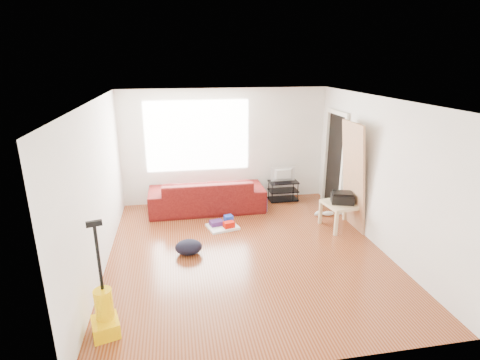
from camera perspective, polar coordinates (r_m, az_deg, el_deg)
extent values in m
cube|color=maroon|center=(6.39, 1.01, -10.84)|extent=(4.50, 5.00, 0.01)
cube|color=silver|center=(5.63, 1.16, 12.08)|extent=(4.50, 5.00, 0.01)
cube|color=white|center=(8.27, -2.27, 5.18)|extent=(4.50, 0.01, 2.50)
cube|color=white|center=(3.67, 8.80, -12.10)|extent=(4.50, 0.01, 2.50)
cube|color=white|center=(5.90, -20.90, -1.29)|extent=(0.01, 5.00, 2.50)
cube|color=white|center=(6.68, 20.38, 0.94)|extent=(0.01, 5.00, 2.50)
cube|color=white|center=(8.14, -6.49, 6.67)|extent=(2.20, 0.01, 1.50)
cube|color=white|center=(7.79, 15.41, 1.83)|extent=(0.06, 0.08, 2.00)
cube|color=white|center=(8.58, 12.89, 3.48)|extent=(0.06, 0.08, 2.00)
cube|color=white|center=(7.98, 14.66, 9.92)|extent=(0.06, 0.98, 0.08)
cube|color=black|center=(8.19, 14.31, 2.71)|extent=(0.01, 0.86, 1.98)
imported|color=#3B060A|center=(8.07, -5.01, -4.52)|extent=(2.40, 0.94, 0.70)
cube|color=black|center=(8.62, 6.53, -2.88)|extent=(0.65, 0.38, 0.02)
cube|color=black|center=(8.55, 6.58, -1.60)|extent=(0.65, 0.38, 0.02)
cube|color=black|center=(8.48, 6.63, -0.29)|extent=(0.65, 0.38, 0.02)
cylinder|color=black|center=(8.33, 4.94, -2.13)|extent=(0.02, 0.02, 0.45)
cylinder|color=black|center=(8.62, 4.40, -1.43)|extent=(0.02, 0.02, 0.45)
cylinder|color=black|center=(8.50, 8.79, -1.86)|extent=(0.02, 0.02, 0.45)
cylinder|color=black|center=(8.78, 8.13, -1.19)|extent=(0.02, 0.02, 0.45)
imported|color=black|center=(8.43, 6.67, 0.81)|extent=(0.55, 0.07, 0.32)
cube|color=tan|center=(7.31, 15.25, -3.57)|extent=(0.69, 0.69, 0.06)
cube|color=tan|center=(7.05, 14.42, -6.52)|extent=(0.06, 0.06, 0.44)
cube|color=tan|center=(7.48, 12.16, -4.90)|extent=(0.06, 0.06, 0.44)
cube|color=tan|center=(7.35, 18.09, -5.84)|extent=(0.06, 0.06, 0.44)
cube|color=tan|center=(7.76, 15.71, -4.33)|extent=(0.06, 0.06, 0.44)
cube|color=black|center=(7.27, 15.33, -2.74)|extent=(0.48, 0.41, 0.17)
cube|color=black|center=(7.24, 15.39, -1.95)|extent=(0.43, 0.37, 0.04)
cylinder|color=#1E30B9|center=(7.99, 3.15, -4.73)|extent=(0.31, 0.31, 0.28)
cylinder|color=white|center=(7.94, 3.14, -3.41)|extent=(0.11, 0.11, 0.10)
cube|color=white|center=(7.21, -2.67, -7.13)|extent=(0.64, 0.56, 0.04)
cube|color=#C31104|center=(7.11, -1.70, -6.80)|extent=(0.22, 0.18, 0.11)
cube|color=#3E1C5C|center=(7.22, -3.61, -6.53)|extent=(0.28, 0.23, 0.09)
cube|color=blue|center=(7.28, -1.76, -5.98)|extent=(0.18, 0.17, 0.15)
ellipsoid|color=black|center=(6.37, -7.78, -11.07)|extent=(0.45, 0.36, 0.25)
ellipsoid|color=silver|center=(7.91, 11.92, -4.96)|extent=(0.26, 0.21, 0.10)
ellipsoid|color=silver|center=(7.93, 13.27, -4.99)|extent=(0.25, 0.12, 0.10)
cube|color=#FFC300|center=(4.95, -19.78, -20.31)|extent=(0.37, 0.40, 0.19)
cylinder|color=#FFC300|center=(4.83, -20.04, -17.31)|extent=(0.21, 0.21, 0.37)
cylinder|color=black|center=(4.56, -20.75, -11.10)|extent=(0.04, 0.04, 0.79)
cube|color=black|center=(4.37, -21.37, -6.20)|extent=(0.17, 0.09, 0.06)
cube|color=#997357|center=(7.57, 16.22, -6.80)|extent=(0.25, 0.81, 2.02)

